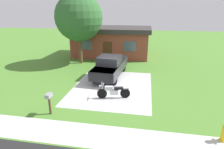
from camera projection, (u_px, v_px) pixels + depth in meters
The scene contains 9 objects.
ground_plane at pixel (112, 87), 14.76m from camera, with size 80.00×80.00×0.00m, color #4E822F.
driveway_pad at pixel (112, 87), 14.76m from camera, with size 5.85×7.52×0.01m, color #BABABA.
sidewalk_strip at pixel (91, 135), 9.19m from camera, with size 36.00×1.80×0.01m, color beige.
motorcycle at pixel (113, 91), 12.83m from camera, with size 2.19×0.82×1.09m.
pickup_truck at pixel (111, 66), 16.85m from camera, with size 2.45×5.76×1.90m.
fire_hydrant at pixel (224, 133), 8.66m from camera, with size 0.32×0.40×0.87m.
mailbox at pixel (49, 98), 10.71m from camera, with size 0.26×0.48×1.26m.
shade_tree at pixel (79, 17), 19.57m from camera, with size 4.86×4.86×7.24m.
neighbor_house at pixel (111, 41), 23.98m from camera, with size 9.60×5.60×3.50m.
Camera 1 is at (2.36, -13.42, 5.76)m, focal length 30.87 mm.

